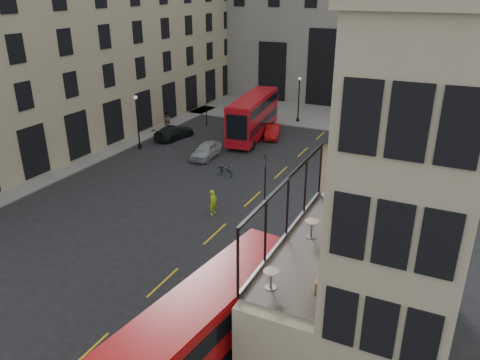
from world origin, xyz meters
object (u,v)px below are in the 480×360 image
at_px(street_lamp_b, 299,102).
at_px(cyclist, 213,202).
at_px(bus_far, 253,114).
at_px(pedestrian_e, 166,120).
at_px(cafe_chair_c, 344,244).
at_px(bus_near, 207,331).
at_px(cafe_table_far, 328,200).
at_px(bicycle, 225,170).
at_px(cafe_chair_d, 355,205).
at_px(street_lamp_a, 138,125).
at_px(pedestrian_c, 345,108).
at_px(pedestrian_b, 265,102).
at_px(car_b, 272,131).
at_px(cafe_chair_b, 340,239).
at_px(traffic_light_near, 265,172).
at_px(cafe_table_mid, 312,226).
at_px(pedestrian_a, 167,121).
at_px(cafe_table_near, 271,277).
at_px(car_c, 174,132).
at_px(pedestrian_d, 395,140).
at_px(car_a, 206,150).
at_px(cafe_chair_a, 321,286).
at_px(traffic_light_far, 206,105).

bearing_deg(street_lamp_b, cyclist, -84.34).
height_order(street_lamp_b, bus_far, street_lamp_b).
bearing_deg(pedestrian_e, cafe_chair_c, 69.98).
height_order(bus_near, cafe_table_far, cafe_table_far).
relative_size(bicycle, cafe_chair_d, 2.39).
distance_m(street_lamp_a, pedestrian_c, 26.33).
bearing_deg(pedestrian_c, cafe_table_far, 72.74).
height_order(bicycle, pedestrian_b, pedestrian_b).
xyz_separation_m(car_b, cafe_table_far, (12.38, -23.68, 4.49)).
bearing_deg(street_lamp_a, cafe_chair_d, -30.03).
xyz_separation_m(cafe_chair_c, cafe_chair_d, (-0.46, 4.09, -0.05)).
distance_m(cafe_table_far, cafe_chair_d, 1.42).
relative_size(bicycle, cafe_chair_b, 2.40).
bearing_deg(street_lamp_b, cafe_chair_c, -68.22).
distance_m(traffic_light_near, cafe_table_mid, 13.79).
relative_size(bus_far, cafe_chair_c, 11.95).
distance_m(car_b, cafe_table_far, 27.10).
height_order(bicycle, cafe_chair_c, cafe_chair_c).
bearing_deg(pedestrian_a, car_b, 33.45).
bearing_deg(cafe_table_near, cafe_table_far, 89.27).
bearing_deg(cafe_chair_b, cafe_chair_d, 92.95).
distance_m(car_c, cafe_table_far, 29.07).
bearing_deg(cafe_table_mid, cafe_table_far, 91.97).
distance_m(pedestrian_d, cafe_table_mid, 28.58).
distance_m(car_b, cafe_table_near, 33.62).
bearing_deg(car_a, car_b, 65.42).
distance_m(bicycle, cafe_table_near, 23.07).
relative_size(cyclist, pedestrian_d, 0.98).
xyz_separation_m(pedestrian_b, cafe_chair_d, (19.02, -33.97, 3.85)).
height_order(cyclist, cafe_chair_c, cafe_chair_c).
bearing_deg(cafe_chair_a, bus_near, -160.30).
xyz_separation_m(traffic_light_near, cafe_chair_c, (8.61, -12.05, 2.46)).
xyz_separation_m(bicycle, cafe_chair_b, (13.44, -14.93, 4.35)).
distance_m(traffic_light_far, cyclist, 22.72).
height_order(bus_near, car_b, bus_near).
height_order(street_lamp_b, pedestrian_d, street_lamp_b).
relative_size(cyclist, cafe_table_far, 2.16).
xyz_separation_m(cafe_chair_a, cafe_chair_c, (0.04, 3.24, 0.05)).
bearing_deg(cafe_table_near, bus_near, -159.77).
relative_size(pedestrian_a, pedestrian_d, 1.03).
bearing_deg(traffic_light_far, cafe_table_far, -49.62).
relative_size(car_c, cafe_chair_d, 6.24).
height_order(cyclist, cafe_chair_a, cafe_chair_a).
bearing_deg(cafe_chair_c, car_b, 117.41).
height_order(street_lamp_b, cafe_chair_c, cafe_chair_c).
xyz_separation_m(cyclist, cafe_table_mid, (9.49, -8.04, 4.21)).
height_order(car_a, bicycle, car_a).
height_order(cafe_table_mid, cafe_chair_b, cafe_table_mid).
distance_m(cafe_table_near, cafe_chair_d, 8.05).
distance_m(street_lamp_b, cafe_table_near, 39.79).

